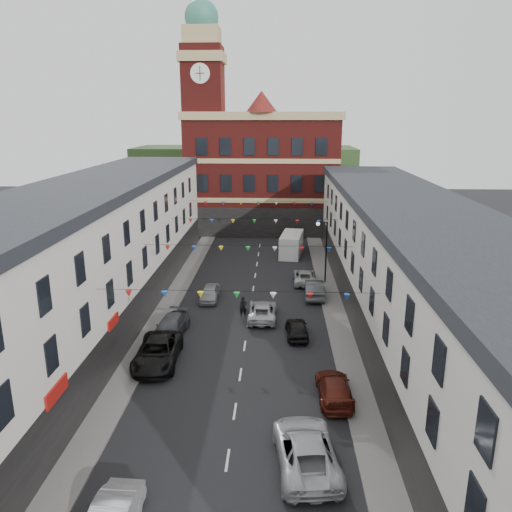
% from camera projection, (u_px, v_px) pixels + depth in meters
% --- Properties ---
extents(ground, '(160.00, 160.00, 0.00)m').
position_uv_depth(ground, '(245.00, 346.00, 34.73)').
color(ground, black).
rests_on(ground, ground).
extents(pavement_left, '(1.80, 64.00, 0.15)m').
position_uv_depth(pavement_left, '(154.00, 331.00, 36.93)').
color(pavement_left, '#605E5B').
rests_on(pavement_left, ground).
extents(pavement_right, '(1.80, 64.00, 0.15)m').
position_uv_depth(pavement_right, '(341.00, 335.00, 36.34)').
color(pavement_right, '#605E5B').
rests_on(pavement_right, ground).
extents(terrace_left, '(8.40, 56.00, 10.70)m').
position_uv_depth(terrace_left, '(77.00, 266.00, 34.76)').
color(terrace_left, silver).
rests_on(terrace_left, ground).
extents(terrace_right, '(8.40, 56.00, 9.70)m').
position_uv_depth(terrace_right, '(418.00, 278.00, 33.88)').
color(terrace_right, beige).
rests_on(terrace_right, ground).
extents(civic_building, '(20.60, 13.30, 18.50)m').
position_uv_depth(civic_building, '(263.00, 171.00, 69.04)').
color(civic_building, maroon).
rests_on(civic_building, ground).
extents(clock_tower, '(5.60, 5.60, 30.00)m').
position_uv_depth(clock_tower, '(204.00, 120.00, 64.69)').
color(clock_tower, maroon).
rests_on(clock_tower, ground).
extents(distant_hill, '(40.00, 14.00, 10.00)m').
position_uv_depth(distant_hill, '(245.00, 174.00, 93.20)').
color(distant_hill, '#254420').
rests_on(distant_hill, ground).
extents(street_lamp, '(1.10, 0.36, 6.00)m').
position_uv_depth(street_lamp, '(324.00, 243.00, 46.86)').
color(street_lamp, black).
rests_on(street_lamp, ground).
extents(car_left_c, '(2.87, 5.83, 1.59)m').
position_uv_depth(car_left_c, '(157.00, 352.00, 32.09)').
color(car_left_c, black).
rests_on(car_left_c, ground).
extents(car_left_d, '(2.45, 4.88, 1.36)m').
position_uv_depth(car_left_d, '(171.00, 326.00, 36.31)').
color(car_left_d, '#44474C').
rests_on(car_left_d, ground).
extents(car_left_e, '(1.59, 3.83, 1.30)m').
position_uv_depth(car_left_e, '(210.00, 293.00, 43.22)').
color(car_left_e, '#96999E').
rests_on(car_left_e, ground).
extents(car_right_b, '(3.26, 6.01, 1.60)m').
position_uv_depth(car_right_b, '(306.00, 450.00, 22.68)').
color(car_right_b, '#B0B1B8').
rests_on(car_right_b, ground).
extents(car_right_c, '(1.96, 4.61, 1.33)m').
position_uv_depth(car_right_c, '(334.00, 388.00, 28.07)').
color(car_right_c, '#541A10').
rests_on(car_right_c, ground).
extents(car_right_d, '(1.73, 3.86, 1.29)m').
position_uv_depth(car_right_d, '(297.00, 328.00, 36.05)').
color(car_right_d, black).
rests_on(car_right_d, ground).
extents(car_right_e, '(1.78, 4.72, 1.54)m').
position_uv_depth(car_right_e, '(314.00, 289.00, 43.97)').
color(car_right_e, '#44484B').
rests_on(car_right_e, ground).
extents(car_right_f, '(2.13, 4.58, 1.27)m').
position_uv_depth(car_right_f, '(305.00, 277.00, 47.75)').
color(car_right_f, '#B4B7B9').
rests_on(car_right_f, ground).
extents(moving_car, '(2.18, 4.72, 1.31)m').
position_uv_depth(moving_car, '(262.00, 311.00, 39.26)').
color(moving_car, silver).
rests_on(moving_car, ground).
extents(white_van, '(2.95, 5.93, 2.51)m').
position_uv_depth(white_van, '(291.00, 244.00, 57.23)').
color(white_van, white).
rests_on(white_van, ground).
extents(pedestrian, '(0.62, 0.42, 1.69)m').
position_uv_depth(pedestrian, '(243.00, 307.00, 39.56)').
color(pedestrian, black).
rests_on(pedestrian, ground).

